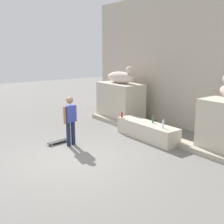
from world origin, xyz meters
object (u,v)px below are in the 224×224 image
at_px(statue_reclining_left, 121,77).
at_px(skateboard, 58,142).
at_px(skater, 70,119).
at_px(bottle_green, 153,120).
at_px(bottle_red, 122,115).
at_px(bottle_clear, 163,124).

bearing_deg(statue_reclining_left, skateboard, -76.84).
relative_size(skater, bottle_green, 6.31).
xyz_separation_m(bottle_red, bottle_clear, (1.93, 0.20, 0.02)).
xyz_separation_m(skater, bottle_red, (-0.07, 2.27, -0.21)).
distance_m(skateboard, bottle_green, 3.41).
distance_m(skater, bottle_red, 2.28).
xyz_separation_m(skater, skateboard, (-0.43, -0.26, -0.86)).
relative_size(skater, bottle_red, 6.27).
height_order(skateboard, bottle_green, bottle_green).
xyz_separation_m(skater, bottle_green, (1.19, 2.67, -0.21)).
distance_m(skateboard, bottle_red, 2.64).
bearing_deg(bottle_clear, skateboard, -129.92).
distance_m(bottle_green, bottle_clear, 0.70).
xyz_separation_m(statue_reclining_left, skateboard, (1.28, -3.80, -1.91)).
xyz_separation_m(statue_reclining_left, bottle_clear, (3.57, -1.06, -1.23)).
relative_size(skateboard, bottle_green, 3.10).
bearing_deg(bottle_green, skateboard, -118.91).
height_order(skater, bottle_green, skater).
bearing_deg(bottle_green, bottle_clear, -16.35).
distance_m(skater, bottle_green, 2.93).
bearing_deg(statue_reclining_left, skater, -69.68).
xyz_separation_m(skateboard, bottle_clear, (2.29, 2.74, 0.68)).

